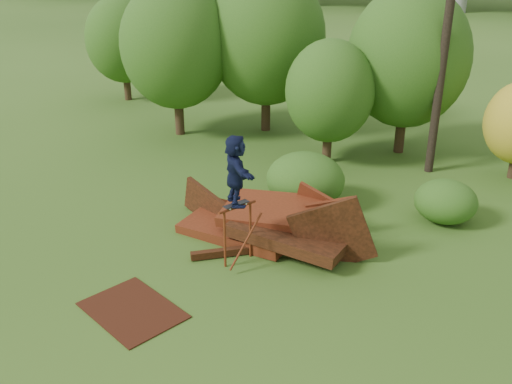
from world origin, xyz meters
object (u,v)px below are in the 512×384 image
at_px(scrap_pile, 270,224).
at_px(skater, 236,170).
at_px(utility_pole, 449,9).
at_px(flat_plate, 133,310).

relative_size(scrap_pile, skater, 3.49).
bearing_deg(utility_pole, skater, -114.76).
bearing_deg(flat_plate, scrap_pile, 68.94).
height_order(skater, utility_pole, utility_pole).
bearing_deg(skater, utility_pole, -62.95).
xyz_separation_m(scrap_pile, skater, (-0.33, -1.42, 2.01)).
relative_size(scrap_pile, flat_plate, 2.76).
bearing_deg(flat_plate, skater, 65.04).
bearing_deg(scrap_pile, flat_plate, -111.06).
bearing_deg(skater, scrap_pile, -51.23).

